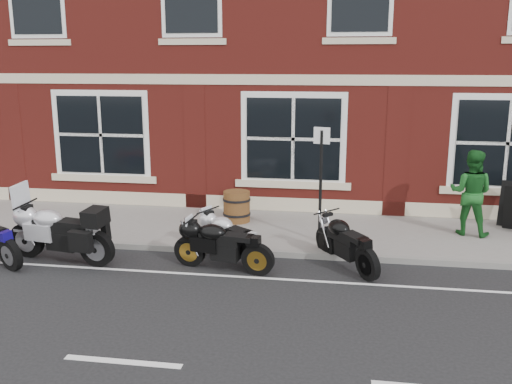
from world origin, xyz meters
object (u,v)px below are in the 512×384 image
moto_sport_silver (230,236)px  parking_sign (321,176)px  moto_touring_silver (58,230)px  pedestrian_right (471,193)px  moto_sport_black (222,244)px  moto_naked_black (346,241)px  barrel_planter (237,206)px

moto_sport_silver → parking_sign: size_ratio=0.67×
moto_touring_silver → pedestrian_right: (8.21, 2.70, 0.43)m
moto_sport_black → moto_touring_silver: bearing=101.2°
moto_naked_black → pedestrian_right: bearing=5.8°
moto_sport_silver → moto_naked_black: size_ratio=0.92×
moto_sport_black → moto_sport_silver: moto_sport_black is taller
moto_sport_black → pedestrian_right: size_ratio=1.06×
moto_sport_silver → pedestrian_right: (4.90, 2.18, 0.55)m
moto_naked_black → moto_touring_silver: bearing=151.9°
moto_sport_silver → moto_naked_black: (2.25, 0.01, 0.01)m
pedestrian_right → parking_sign: parking_sign is taller
moto_sport_black → moto_naked_black: bearing=-65.9°
pedestrian_right → barrel_planter: 5.26m
moto_naked_black → pedestrian_right: size_ratio=0.93×
pedestrian_right → moto_touring_silver: bearing=37.9°
parking_sign → moto_touring_silver: bearing=-147.0°
moto_sport_black → moto_naked_black: size_ratio=1.13×
pedestrian_right → barrel_planter: bearing=17.5°
moto_naked_black → parking_sign: size_ratio=0.72×
moto_naked_black → barrel_planter: bearing=103.8°
moto_sport_silver → moto_naked_black: 2.25m
moto_naked_black → parking_sign: 1.63m
pedestrian_right → moto_naked_black: bearing=59.1°
moto_sport_silver → parking_sign: bearing=-16.8°
moto_sport_silver → moto_touring_silver: bearing=137.3°
moto_touring_silver → moto_sport_silver: bearing=-71.0°
moto_touring_silver → moto_sport_silver: (3.31, 0.52, -0.12)m
pedestrian_right → parking_sign: 3.39m
moto_naked_black → barrel_planter: moto_naked_black is taller
moto_naked_black → parking_sign: parking_sign is taller
pedestrian_right → barrel_planter: (-5.22, 0.20, -0.57)m
pedestrian_right → barrel_planter: pedestrian_right is taller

